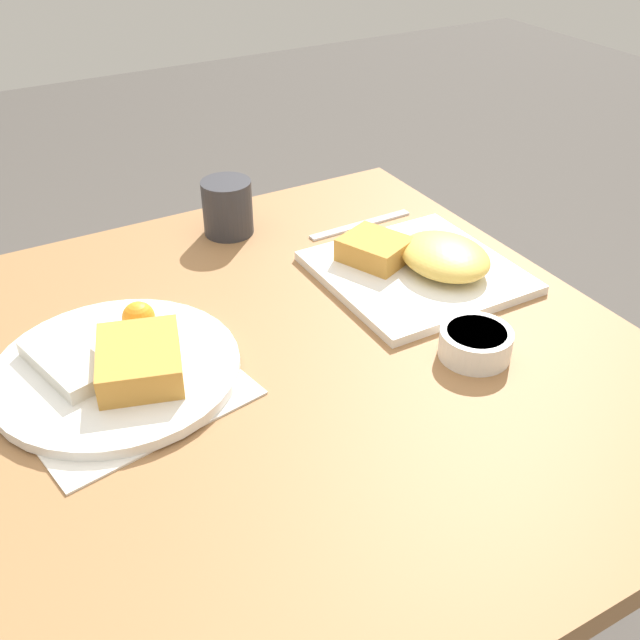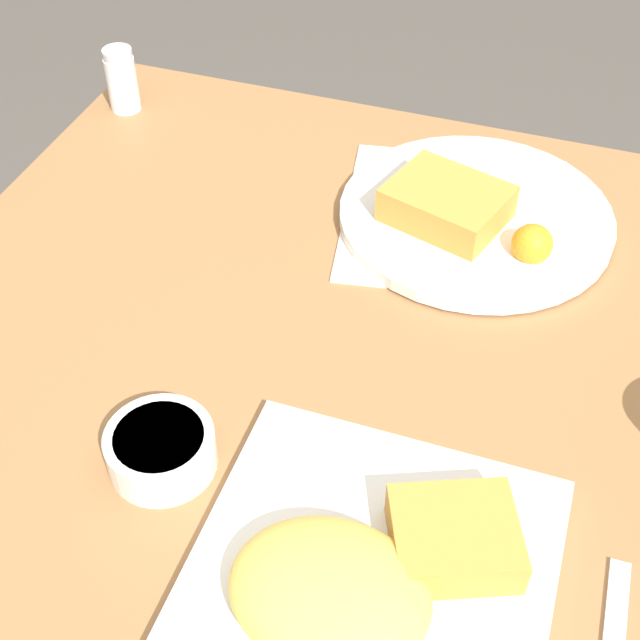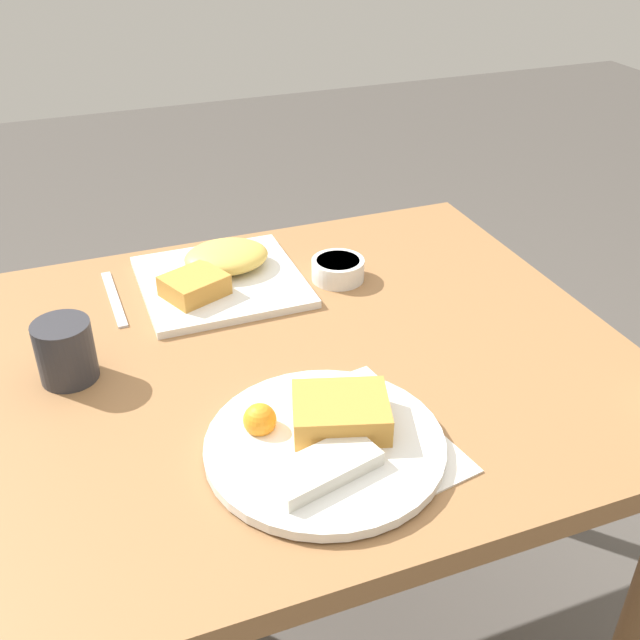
% 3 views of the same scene
% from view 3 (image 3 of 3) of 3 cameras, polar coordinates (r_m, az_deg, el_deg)
% --- Properties ---
extents(dining_table, '(0.94, 0.86, 0.75)m').
position_cam_3_polar(dining_table, '(1.21, -0.34, -5.71)').
color(dining_table, olive).
rests_on(dining_table, ground_plane).
extents(menu_card, '(0.24, 0.29, 0.00)m').
position_cam_3_polar(menu_card, '(0.99, 2.93, -9.08)').
color(menu_card, silver).
rests_on(menu_card, dining_table).
extents(plate_square_near, '(0.28, 0.28, 0.06)m').
position_cam_3_polar(plate_square_near, '(1.34, -7.65, 3.62)').
color(plate_square_near, white).
rests_on(plate_square_near, dining_table).
extents(plate_oval_far, '(0.31, 0.31, 0.05)m').
position_cam_3_polar(plate_oval_far, '(0.96, 0.44, -8.98)').
color(plate_oval_far, white).
rests_on(plate_oval_far, menu_card).
extents(sauce_ramekin, '(0.09, 0.09, 0.04)m').
position_cam_3_polar(sauce_ramekin, '(1.34, 1.37, 3.91)').
color(sauce_ramekin, white).
rests_on(sauce_ramekin, dining_table).
extents(butter_knife, '(0.02, 0.20, 0.00)m').
position_cam_3_polar(butter_knife, '(1.33, -15.43, 1.59)').
color(butter_knife, silver).
rests_on(butter_knife, dining_table).
extents(coffee_mug, '(0.08, 0.08, 0.09)m').
position_cam_3_polar(coffee_mug, '(1.13, -18.83, -2.27)').
color(coffee_mug, '#2D2D33').
rests_on(coffee_mug, dining_table).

